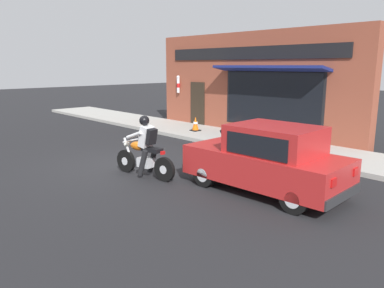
% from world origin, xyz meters
% --- Properties ---
extents(ground_plane, '(80.00, 80.00, 0.00)m').
position_xyz_m(ground_plane, '(0.00, 0.00, 0.00)').
color(ground_plane, black).
extents(sidewalk_curb, '(2.60, 22.00, 0.14)m').
position_xyz_m(sidewalk_curb, '(5.09, 3.00, 0.07)').
color(sidewalk_curb, '#ADAAA3').
rests_on(sidewalk_curb, ground).
extents(storefront_building, '(1.25, 10.19, 4.20)m').
position_xyz_m(storefront_building, '(6.61, 0.70, 2.11)').
color(storefront_building, brown).
rests_on(storefront_building, ground).
extents(motorcycle_with_rider, '(0.67, 2.01, 1.62)m').
position_xyz_m(motorcycle_with_rider, '(-0.29, -1.31, 0.68)').
color(motorcycle_with_rider, black).
rests_on(motorcycle_with_rider, ground).
extents(car_hatchback, '(1.75, 3.83, 1.57)m').
position_xyz_m(car_hatchback, '(1.01, -4.20, 0.77)').
color(car_hatchback, black).
rests_on(car_hatchback, ground).
extents(traffic_cone, '(0.36, 0.36, 0.60)m').
position_xyz_m(traffic_cone, '(4.97, 2.24, 0.43)').
color(traffic_cone, black).
rests_on(traffic_cone, sidewalk_curb).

